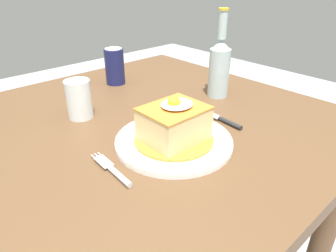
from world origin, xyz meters
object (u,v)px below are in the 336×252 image
main_plate (174,141)px  drinking_glass (79,102)px  fork (114,171)px  soda_can (115,66)px  knife (223,120)px  beer_bottle_clear (219,65)px

main_plate → drinking_glass: 0.30m
fork → drinking_glass: bearing=74.0°
soda_can → drinking_glass: 0.28m
soda_can → drinking_glass: bearing=-143.8°
drinking_glass → knife: bearing=-47.2°
main_plate → knife: main_plate is taller
main_plate → soda_can: soda_can is taller
knife → beer_bottle_clear: bearing=44.2°
main_plate → knife: 0.18m
soda_can → beer_bottle_clear: bearing=-61.5°
main_plate → beer_bottle_clear: bearing=22.0°
fork → beer_bottle_clear: 0.51m
fork → knife: 0.35m
knife → drinking_glass: bearing=132.8°
soda_can → drinking_glass: soda_can is taller
main_plate → knife: (0.18, -0.01, -0.00)m
fork → drinking_glass: 0.30m
main_plate → beer_bottle_clear: 0.35m
knife → fork: bearing=179.7°
beer_bottle_clear → drinking_glass: bearing=159.0°
fork → drinking_glass: (0.08, 0.28, 0.04)m
main_plate → beer_bottle_clear: size_ratio=1.03×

